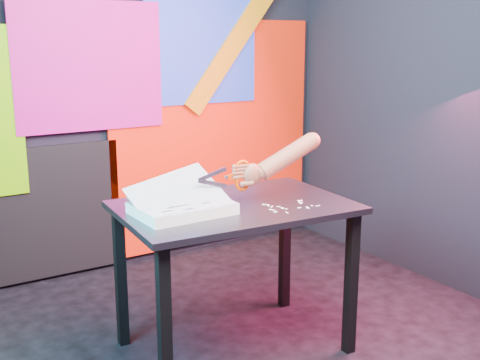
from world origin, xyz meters
TOP-DOWN VIEW (x-y plane):
  - room at (0.00, 0.00)m, footprint 3.01×3.01m
  - backdrop at (0.06, 1.46)m, footprint 2.88×0.05m
  - work_table at (-0.04, 0.09)m, footprint 1.14×0.80m
  - printout_stack at (-0.32, 0.09)m, footprint 0.45×0.32m
  - scissors at (-0.02, 0.08)m, footprint 0.27×0.03m
  - hand_forearm at (0.21, 0.05)m, footprint 0.47×0.12m
  - paper_clippings at (0.16, -0.08)m, footprint 0.25×0.19m

SIDE VIEW (x-z plane):
  - work_table at x=-0.04m, z-range 0.27..1.02m
  - paper_clippings at x=0.16m, z-range 0.75..0.75m
  - printout_stack at x=-0.32m, z-range 0.67..0.89m
  - scissors at x=-0.02m, z-range 0.81..0.97m
  - hand_forearm at x=0.21m, z-range 0.84..1.07m
  - backdrop at x=0.06m, z-range -0.08..2.00m
  - room at x=0.00m, z-range 0.00..2.71m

